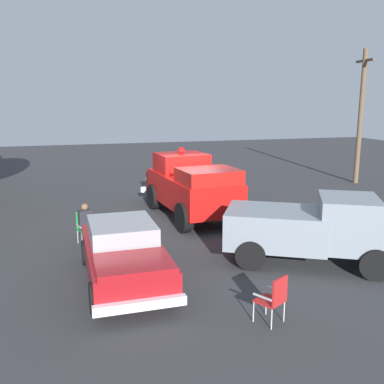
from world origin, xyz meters
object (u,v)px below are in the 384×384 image
at_px(vintage_fire_truck, 190,185).
at_px(spectator_seated, 86,223).
at_px(utility_pole, 361,115).
at_px(lawn_chair_by_car, 274,297).
at_px(parked_pickup, 313,228).
at_px(lawn_chair_near_truck, 85,225).
at_px(classic_hot_rod, 124,253).
at_px(lawn_chair_spare, 234,188).

bearing_deg(vintage_fire_truck, spectator_seated, 30.85).
bearing_deg(utility_pole, lawn_chair_by_car, 47.96).
xyz_separation_m(parked_pickup, lawn_chair_near_truck, (5.94, -3.47, -0.40)).
bearing_deg(classic_hot_rod, parked_pickup, 178.46).
height_order(parked_pickup, utility_pole, utility_pole).
height_order(classic_hot_rod, spectator_seated, classic_hot_rod).
height_order(lawn_chair_near_truck, lawn_chair_spare, same).
distance_m(spectator_seated, utility_pole, 16.23).
relative_size(vintage_fire_truck, classic_hot_rod, 1.40).
height_order(vintage_fire_truck, lawn_chair_near_truck, vintage_fire_truck).
height_order(lawn_chair_by_car, lawn_chair_spare, same).
bearing_deg(vintage_fire_truck, classic_hot_rod, 59.63).
bearing_deg(classic_hot_rod, lawn_chair_near_truck, -76.80).
height_order(lawn_chair_by_car, utility_pole, utility_pole).
relative_size(classic_hot_rod, spectator_seated, 3.39).
distance_m(parked_pickup, lawn_chair_near_truck, 6.89).
relative_size(classic_hot_rod, lawn_chair_spare, 4.29).
distance_m(lawn_chair_by_car, utility_pole, 17.12).
bearing_deg(parked_pickup, vintage_fire_truck, -72.10).
xyz_separation_m(lawn_chair_spare, utility_pole, (-7.96, -2.09, 3.06)).
height_order(lawn_chair_spare, spectator_seated, spectator_seated).
relative_size(lawn_chair_spare, spectator_seated, 0.79).
xyz_separation_m(lawn_chair_by_car, lawn_chair_spare, (-3.32, -10.42, 0.00)).
xyz_separation_m(vintage_fire_truck, parked_pickup, (-1.86, 5.76, -0.21)).
relative_size(lawn_chair_near_truck, utility_pole, 0.15).
bearing_deg(vintage_fire_truck, lawn_chair_spare, -144.00).
relative_size(classic_hot_rod, lawn_chair_near_truck, 4.29).
bearing_deg(lawn_chair_spare, utility_pole, -165.27).
relative_size(vintage_fire_truck, spectator_seated, 4.75).
bearing_deg(lawn_chair_by_car, utility_pole, -132.04).
bearing_deg(lawn_chair_by_car, parked_pickup, -132.92).
xyz_separation_m(parked_pickup, spectator_seated, (5.90, -3.35, -0.29)).
xyz_separation_m(parked_pickup, lawn_chair_by_car, (2.57, 2.76, -0.40)).
distance_m(classic_hot_rod, lawn_chair_spare, 9.57).
distance_m(parked_pickup, lawn_chair_by_car, 3.79).
relative_size(classic_hot_rod, lawn_chair_by_car, 4.29).
xyz_separation_m(vintage_fire_truck, lawn_chair_near_truck, (4.08, 2.29, -0.61)).
bearing_deg(utility_pole, parked_pickup, 48.22).
distance_m(lawn_chair_near_truck, spectator_seated, 0.17).
xyz_separation_m(parked_pickup, lawn_chair_spare, (-0.75, -7.66, -0.40)).
bearing_deg(lawn_chair_spare, lawn_chair_near_truck, 32.03).
relative_size(parked_pickup, spectator_seated, 3.93).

